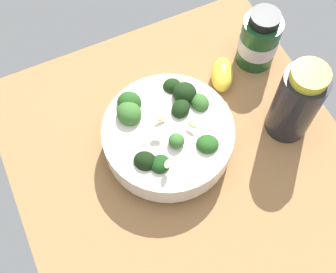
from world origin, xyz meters
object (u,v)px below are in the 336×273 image
at_px(bottle_tall, 259,40).
at_px(lemon_wedge, 222,74).
at_px(bottle_short, 297,102).
at_px(bowl_of_broccoli, 167,134).

bearing_deg(bottle_tall, lemon_wedge, -76.56).
relative_size(bottle_tall, bottle_short, 0.74).
xyz_separation_m(bottle_tall, bottle_short, (0.15, -0.02, 0.02)).
bearing_deg(lemon_wedge, bowl_of_broccoli, -61.78).
relative_size(lemon_wedge, bottle_tall, 0.60).
height_order(bowl_of_broccoli, lemon_wedge, bowl_of_broccoli).
bearing_deg(bottle_short, bowl_of_broccoli, -104.04).
bearing_deg(bowl_of_broccoli, bottle_tall, 113.28).
relative_size(bowl_of_broccoli, bottle_short, 1.33).
xyz_separation_m(bowl_of_broccoli, bottle_tall, (-0.10, 0.23, 0.01)).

